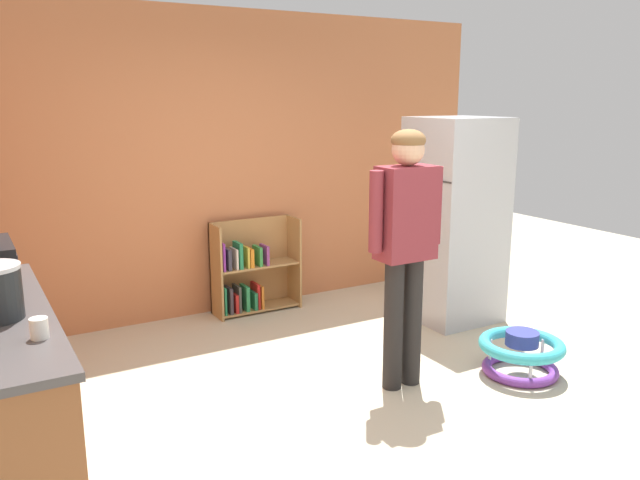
# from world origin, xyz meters

# --- Properties ---
(ground_plane) EXTENTS (12.00, 12.00, 0.00)m
(ground_plane) POSITION_xyz_m (0.00, 0.00, 0.00)
(ground_plane) COLOR beige
(ground_plane) RESTS_ON ground
(back_wall) EXTENTS (5.20, 0.06, 2.70)m
(back_wall) POSITION_xyz_m (0.00, 2.33, 1.35)
(back_wall) COLOR #C27246
(back_wall) RESTS_ON ground
(refrigerator) EXTENTS (0.73, 0.68, 1.78)m
(refrigerator) POSITION_xyz_m (1.52, 1.07, 0.89)
(refrigerator) COLOR #B7BABF
(refrigerator) RESTS_ON ground
(bookshelf) EXTENTS (0.80, 0.28, 0.85)m
(bookshelf) POSITION_xyz_m (0.03, 2.14, 0.36)
(bookshelf) COLOR #AE804A
(bookshelf) RESTS_ON ground
(standing_person) EXTENTS (0.57, 0.22, 1.75)m
(standing_person) POSITION_xyz_m (0.29, 0.18, 1.06)
(standing_person) COLOR black
(standing_person) RESTS_ON ground
(baby_walker) EXTENTS (0.60, 0.60, 0.32)m
(baby_walker) POSITION_xyz_m (1.14, -0.11, 0.16)
(baby_walker) COLOR purple
(baby_walker) RESTS_ON ground
(white_cup) EXTENTS (0.08, 0.08, 0.09)m
(white_cup) POSITION_xyz_m (-1.99, -0.14, 0.95)
(white_cup) COLOR white
(white_cup) RESTS_ON kitchen_counter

